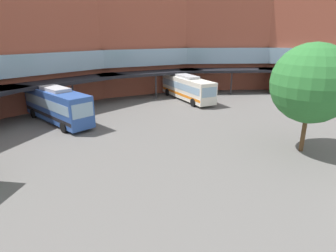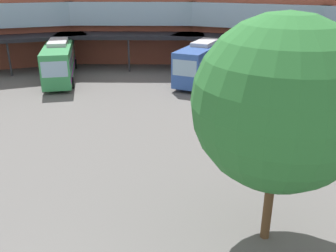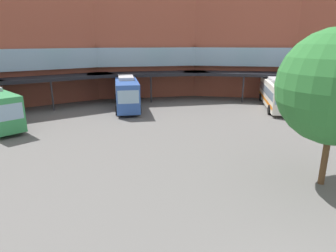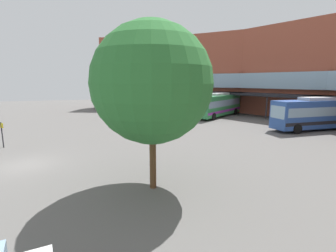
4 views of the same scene
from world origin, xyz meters
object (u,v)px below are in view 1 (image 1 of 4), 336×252
bus_1 (286,86)px  plaza_tree (312,84)px  bus_3 (57,105)px  bus_4 (187,87)px

bus_1 → plaza_tree: 21.79m
bus_3 → plaza_tree: 25.21m
bus_1 → bus_4: 15.26m
bus_1 → bus_4: bus_4 is taller
plaza_tree → bus_4: bearing=66.1°
bus_1 → bus_4: (-11.07, 10.50, 0.03)m
bus_1 → bus_4: size_ratio=0.83×
bus_1 → plaza_tree: bearing=-11.6°
bus_3 → plaza_tree: plaza_tree is taller
bus_1 → bus_3: size_ratio=0.88×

